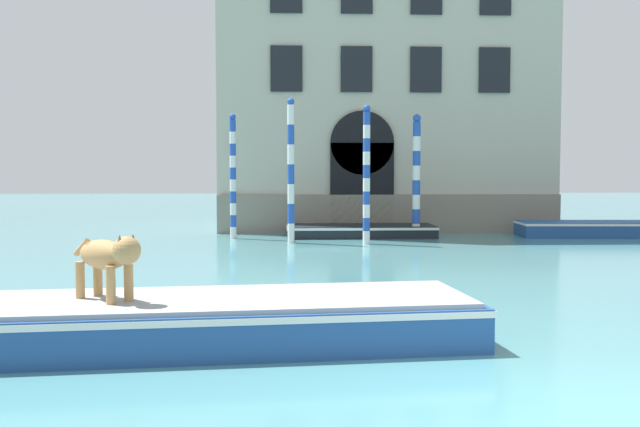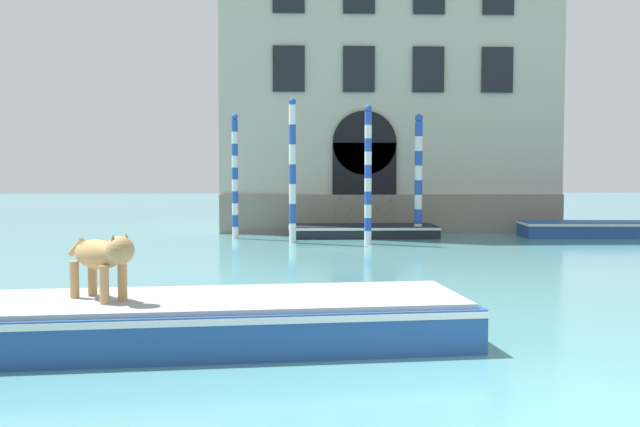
{
  "view_description": "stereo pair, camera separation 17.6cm",
  "coord_description": "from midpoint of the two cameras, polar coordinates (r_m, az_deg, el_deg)",
  "views": [
    {
      "loc": [
        -2.94,
        -6.27,
        2.31
      ],
      "look_at": [
        -1.98,
        11.59,
        1.2
      ],
      "focal_mm": 42.0,
      "sensor_mm": 36.0,
      "label": 1
    },
    {
      "loc": [
        -2.76,
        -6.28,
        2.31
      ],
      "look_at": [
        -1.98,
        11.59,
        1.2
      ],
      "focal_mm": 42.0,
      "sensor_mm": 36.0,
      "label": 2
    }
  ],
  "objects": [
    {
      "name": "mooring_pole_0",
      "position": [
        22.74,
        -1.89,
        3.31
      ],
      "size": [
        0.22,
        0.22,
        4.4
      ],
      "color": "white",
      "rests_on": "ground_plane"
    },
    {
      "name": "mooring_pole_1",
      "position": [
        24.29,
        -6.29,
        2.87
      ],
      "size": [
        0.21,
        0.21,
        4.03
      ],
      "color": "white",
      "rests_on": "ground_plane"
    },
    {
      "name": "dog_on_deck",
      "position": [
        9.83,
        -15.79,
        -3.13
      ],
      "size": [
        1.03,
        0.98,
        0.87
      ],
      "rotation": [
        0.0,
        0.0,
        -0.75
      ],
      "color": "tan",
      "rests_on": "boat_foreground"
    },
    {
      "name": "mooring_pole_2",
      "position": [
        22.46,
        3.9,
        3.01
      ],
      "size": [
        0.22,
        0.22,
        4.17
      ],
      "color": "white",
      "rests_on": "ground_plane"
    },
    {
      "name": "boat_moored_far",
      "position": [
        26.72,
        21.61,
        -1.09
      ],
      "size": [
        6.14,
        2.03,
        0.5
      ],
      "rotation": [
        0.0,
        0.0,
        -0.06
      ],
      "color": "#234C8C",
      "rests_on": "ground_plane"
    },
    {
      "name": "boat_foreground",
      "position": [
        9.93,
        -8.74,
        -7.98
      ],
      "size": [
        7.27,
        2.77,
        0.62
      ],
      "rotation": [
        0.0,
        0.0,
        0.09
      ],
      "color": "#234C8C",
      "rests_on": "ground_plane"
    },
    {
      "name": "palazzo_left",
      "position": [
        29.96,
        4.99,
        15.54
      ],
      "size": [
        12.12,
        6.13,
        17.13
      ],
      "color": "#BCB29E",
      "rests_on": "ground_plane"
    },
    {
      "name": "mooring_pole_3",
      "position": [
        24.49,
        7.72,
        2.86
      ],
      "size": [
        0.26,
        0.26,
        4.02
      ],
      "color": "white",
      "rests_on": "ground_plane"
    },
    {
      "name": "boat_moored_near_palazzo",
      "position": [
        24.88,
        3.46,
        -1.31
      ],
      "size": [
        4.91,
        1.93,
        0.39
      ],
      "rotation": [
        0.0,
        0.0,
        -0.01
      ],
      "color": "black",
      "rests_on": "ground_plane"
    }
  ]
}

